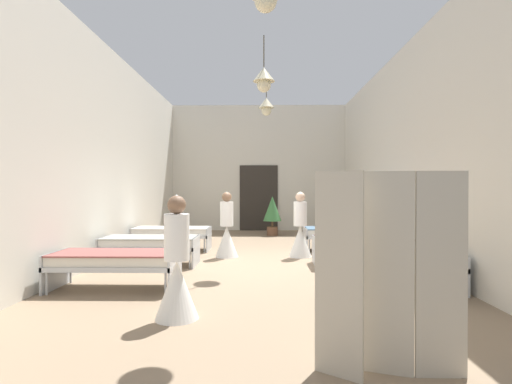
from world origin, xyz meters
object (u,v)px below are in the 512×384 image
(bed_left_row_1, at_px, (150,243))
(potted_plant, at_px, (272,211))
(nurse_near_aisle, at_px, (177,274))
(patient_seated_primary, at_px, (344,222))
(bed_right_row_0, at_px, (393,262))
(bed_left_row_2, at_px, (172,233))
(bed_left_row_0, at_px, (115,261))
(bed_right_row_1, at_px, (362,244))
(privacy_screen, at_px, (389,274))
(nurse_far_aisle, at_px, (300,233))
(nurse_mid_aisle, at_px, (227,234))
(bed_right_row_2, at_px, (343,233))

(bed_left_row_1, distance_m, potted_plant, 5.69)
(nurse_near_aisle, xyz_separation_m, potted_plant, (1.35, 8.31, 0.27))
(patient_seated_primary, xyz_separation_m, potted_plant, (-1.32, 4.97, -0.06))
(bed_right_row_0, xyz_separation_m, bed_left_row_2, (-4.27, 3.80, 0.00))
(nurse_near_aisle, bearing_deg, bed_left_row_0, -158.43)
(bed_right_row_0, height_order, nurse_near_aisle, nurse_near_aisle)
(bed_right_row_1, relative_size, privacy_screen, 1.12)
(bed_left_row_0, xyz_separation_m, bed_right_row_1, (4.27, 1.90, 0.00))
(nurse_far_aisle, distance_m, patient_seated_primary, 1.27)
(bed_right_row_1, bearing_deg, bed_right_row_0, -90.00)
(bed_right_row_0, relative_size, nurse_mid_aisle, 1.28)
(bed_left_row_0, bearing_deg, bed_right_row_2, 41.65)
(bed_left_row_0, relative_size, nurse_mid_aisle, 1.28)
(bed_left_row_1, xyz_separation_m, nurse_mid_aisle, (1.47, 0.97, 0.09))
(nurse_far_aisle, height_order, patient_seated_primary, nurse_far_aisle)
(bed_right_row_2, relative_size, nurse_far_aisle, 1.28)
(bed_left_row_1, distance_m, nurse_far_aisle, 3.29)
(bed_right_row_0, relative_size, privacy_screen, 1.12)
(bed_right_row_0, bearing_deg, nurse_mid_aisle, 134.36)
(nurse_mid_aisle, bearing_deg, privacy_screen, -170.75)
(bed_left_row_1, bearing_deg, nurse_mid_aisle, 33.51)
(bed_right_row_0, height_order, potted_plant, potted_plant)
(nurse_mid_aisle, xyz_separation_m, privacy_screen, (1.86, -5.63, 0.32))
(bed_right_row_0, relative_size, nurse_near_aisle, 1.28)
(patient_seated_primary, xyz_separation_m, privacy_screen, (-0.60, -4.74, -0.02))
(bed_right_row_1, distance_m, potted_plant, 5.33)
(bed_right_row_0, relative_size, patient_seated_primary, 2.38)
(bed_left_row_2, height_order, nurse_near_aisle, nurse_near_aisle)
(nurse_mid_aisle, xyz_separation_m, patient_seated_primary, (2.46, -0.89, 0.34))
(patient_seated_primary, distance_m, privacy_screen, 4.78)
(privacy_screen, bearing_deg, bed_left_row_1, 142.60)
(bed_left_row_2, bearing_deg, bed_left_row_1, -90.00)
(bed_left_row_1, height_order, bed_right_row_2, same)
(bed_left_row_1, xyz_separation_m, patient_seated_primary, (3.92, 0.08, 0.43))
(bed_left_row_1, distance_m, nurse_near_aisle, 3.49)
(nurse_mid_aisle, bearing_deg, bed_right_row_2, -80.69)
(bed_right_row_1, bearing_deg, bed_left_row_2, 156.02)
(nurse_far_aisle, bearing_deg, potted_plant, -132.24)
(bed_right_row_0, xyz_separation_m, bed_right_row_1, (0.00, 1.90, 0.00))
(bed_left_row_1, relative_size, patient_seated_primary, 2.38)
(bed_right_row_1, bearing_deg, nurse_near_aisle, -132.81)
(nurse_mid_aisle, bearing_deg, patient_seated_primary, -118.87)
(nurse_mid_aisle, bearing_deg, nurse_far_aisle, -97.40)
(nurse_mid_aisle, height_order, nurse_far_aisle, same)
(nurse_near_aisle, xyz_separation_m, patient_seated_primary, (2.67, 3.34, 0.34))
(bed_right_row_1, height_order, nurse_mid_aisle, nurse_mid_aisle)
(patient_seated_primary, distance_m, potted_plant, 5.14)
(bed_left_row_2, bearing_deg, nurse_mid_aisle, -32.40)
(bed_right_row_0, relative_size, bed_left_row_2, 1.00)
(bed_right_row_1, height_order, patient_seated_primary, patient_seated_primary)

